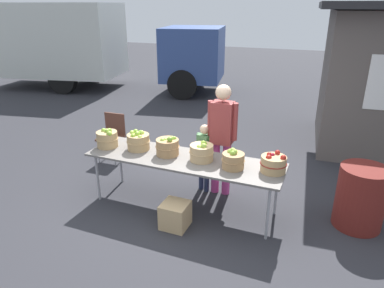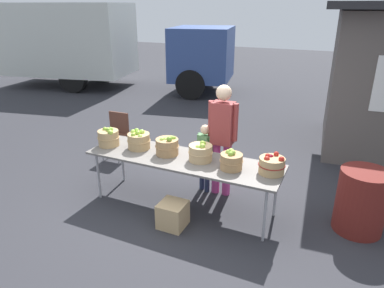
{
  "view_description": "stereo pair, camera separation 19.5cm",
  "coord_description": "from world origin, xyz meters",
  "px_view_note": "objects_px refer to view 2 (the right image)",
  "views": [
    {
      "loc": [
        1.74,
        -3.94,
        2.68
      ],
      "look_at": [
        0.0,
        0.3,
        0.85
      ],
      "focal_mm": 32.6,
      "sensor_mm": 36.0,
      "label": 1
    },
    {
      "loc": [
        1.92,
        -3.86,
        2.68
      ],
      "look_at": [
        0.0,
        0.3,
        0.85
      ],
      "focal_mm": 32.6,
      "sensor_mm": 36.0,
      "label": 2
    }
  ],
  "objects_px": {
    "apple_basket_green_1": "(139,140)",
    "folding_chair": "(116,132)",
    "apple_basket_green_3": "(201,152)",
    "child_customer": "(205,153)",
    "apple_basket_green_4": "(231,161)",
    "box_truck": "(98,43)",
    "apple_basket_green_2": "(167,146)",
    "apple_basket_red_0": "(272,165)",
    "market_table": "(183,161)",
    "vendor_adult": "(223,132)",
    "trash_barrel": "(361,201)",
    "apple_basket_green_0": "(109,137)",
    "produce_crate": "(173,215)"
  },
  "relations": [
    {
      "from": "apple_basket_green_0",
      "to": "child_customer",
      "type": "bearing_deg",
      "value": 24.63
    },
    {
      "from": "apple_basket_green_3",
      "to": "child_customer",
      "type": "height_order",
      "value": "child_customer"
    },
    {
      "from": "apple_basket_red_0",
      "to": "trash_barrel",
      "type": "bearing_deg",
      "value": 19.5
    },
    {
      "from": "folding_chair",
      "to": "apple_basket_green_2",
      "type": "bearing_deg",
      "value": -33.53
    },
    {
      "from": "apple_basket_green_4",
      "to": "apple_basket_green_1",
      "type": "bearing_deg",
      "value": 176.4
    },
    {
      "from": "market_table",
      "to": "trash_barrel",
      "type": "relative_size",
      "value": 3.28
    },
    {
      "from": "child_customer",
      "to": "trash_barrel",
      "type": "relative_size",
      "value": 1.3
    },
    {
      "from": "produce_crate",
      "to": "apple_basket_green_3",
      "type": "bearing_deg",
      "value": 73.39
    },
    {
      "from": "vendor_adult",
      "to": "apple_basket_green_1",
      "type": "bearing_deg",
      "value": 25.02
    },
    {
      "from": "market_table",
      "to": "apple_basket_green_3",
      "type": "bearing_deg",
      "value": 9.52
    },
    {
      "from": "apple_basket_green_3",
      "to": "apple_basket_red_0",
      "type": "distance_m",
      "value": 0.94
    },
    {
      "from": "apple_basket_green_3",
      "to": "apple_basket_red_0",
      "type": "xyz_separation_m",
      "value": [
        0.94,
        0.02,
        -0.01
      ]
    },
    {
      "from": "apple_basket_green_3",
      "to": "vendor_adult",
      "type": "relative_size",
      "value": 0.2
    },
    {
      "from": "apple_basket_green_0",
      "to": "folding_chair",
      "type": "xyz_separation_m",
      "value": [
        -0.67,
        1.06,
        -0.37
      ]
    },
    {
      "from": "apple_basket_green_0",
      "to": "apple_basket_green_3",
      "type": "distance_m",
      "value": 1.44
    },
    {
      "from": "apple_basket_green_1",
      "to": "apple_basket_red_0",
      "type": "distance_m",
      "value": 1.92
    },
    {
      "from": "apple_basket_green_4",
      "to": "apple_basket_green_3",
      "type": "bearing_deg",
      "value": 170.92
    },
    {
      "from": "vendor_adult",
      "to": "trash_barrel",
      "type": "height_order",
      "value": "vendor_adult"
    },
    {
      "from": "market_table",
      "to": "apple_basket_green_1",
      "type": "xyz_separation_m",
      "value": [
        -0.73,
        0.06,
        0.16
      ]
    },
    {
      "from": "apple_basket_green_4",
      "to": "box_truck",
      "type": "distance_m",
      "value": 8.96
    },
    {
      "from": "apple_basket_red_0",
      "to": "folding_chair",
      "type": "bearing_deg",
      "value": 162.48
    },
    {
      "from": "trash_barrel",
      "to": "apple_basket_green_2",
      "type": "bearing_deg",
      "value": -170.9
    },
    {
      "from": "vendor_adult",
      "to": "trash_barrel",
      "type": "distance_m",
      "value": 2.0
    },
    {
      "from": "apple_basket_green_1",
      "to": "apple_basket_green_4",
      "type": "height_order",
      "value": "apple_basket_green_1"
    },
    {
      "from": "box_truck",
      "to": "folding_chair",
      "type": "xyz_separation_m",
      "value": [
        4.18,
        -4.8,
        -0.98
      ]
    },
    {
      "from": "apple_basket_green_0",
      "to": "market_table",
      "type": "bearing_deg",
      "value": 1.52
    },
    {
      "from": "apple_basket_green_1",
      "to": "folding_chair",
      "type": "distance_m",
      "value": 1.53
    },
    {
      "from": "apple_basket_green_2",
      "to": "apple_basket_green_0",
      "type": "bearing_deg",
      "value": -175.85
    },
    {
      "from": "apple_basket_green_2",
      "to": "folding_chair",
      "type": "xyz_separation_m",
      "value": [
        -1.61,
        0.99,
        -0.36
      ]
    },
    {
      "from": "apple_basket_green_3",
      "to": "child_customer",
      "type": "distance_m",
      "value": 0.59
    },
    {
      "from": "market_table",
      "to": "apple_basket_green_0",
      "type": "relative_size",
      "value": 8.4
    },
    {
      "from": "folding_chair",
      "to": "trash_barrel",
      "type": "relative_size",
      "value": 1.05
    },
    {
      "from": "produce_crate",
      "to": "apple_basket_green_4",
      "type": "bearing_deg",
      "value": 36.6
    },
    {
      "from": "apple_basket_green_3",
      "to": "apple_basket_green_4",
      "type": "height_order",
      "value": "apple_basket_green_3"
    },
    {
      "from": "vendor_adult",
      "to": "box_truck",
      "type": "relative_size",
      "value": 0.21
    },
    {
      "from": "apple_basket_green_2",
      "to": "apple_basket_green_4",
      "type": "bearing_deg",
      "value": -4.08
    },
    {
      "from": "child_customer",
      "to": "apple_basket_green_1",
      "type": "bearing_deg",
      "value": 51.68
    },
    {
      "from": "apple_basket_green_0",
      "to": "vendor_adult",
      "type": "distance_m",
      "value": 1.67
    },
    {
      "from": "apple_basket_green_4",
      "to": "apple_basket_red_0",
      "type": "xyz_separation_m",
      "value": [
        0.49,
        0.09,
        -0.0
      ]
    },
    {
      "from": "apple_basket_green_3",
      "to": "vendor_adult",
      "type": "bearing_deg",
      "value": 78.91
    },
    {
      "from": "market_table",
      "to": "child_customer",
      "type": "xyz_separation_m",
      "value": [
        0.09,
        0.56,
        -0.08
      ]
    },
    {
      "from": "apple_basket_green_1",
      "to": "apple_basket_red_0",
      "type": "xyz_separation_m",
      "value": [
        1.92,
        0.0,
        -0.01
      ]
    },
    {
      "from": "apple_basket_green_4",
      "to": "box_truck",
      "type": "xyz_separation_m",
      "value": [
        -6.75,
        5.86,
        0.63
      ]
    },
    {
      "from": "produce_crate",
      "to": "child_customer",
      "type": "bearing_deg",
      "value": 89.77
    },
    {
      "from": "apple_basket_green_3",
      "to": "child_customer",
      "type": "bearing_deg",
      "value": 106.38
    },
    {
      "from": "child_customer",
      "to": "trash_barrel",
      "type": "height_order",
      "value": "child_customer"
    },
    {
      "from": "box_truck",
      "to": "produce_crate",
      "type": "distance_m",
      "value": 8.9
    },
    {
      "from": "apple_basket_green_3",
      "to": "child_customer",
      "type": "relative_size",
      "value": 0.31
    },
    {
      "from": "apple_basket_green_1",
      "to": "folding_chair",
      "type": "height_order",
      "value": "apple_basket_green_1"
    },
    {
      "from": "market_table",
      "to": "apple_basket_green_1",
      "type": "distance_m",
      "value": 0.75
    }
  ]
}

